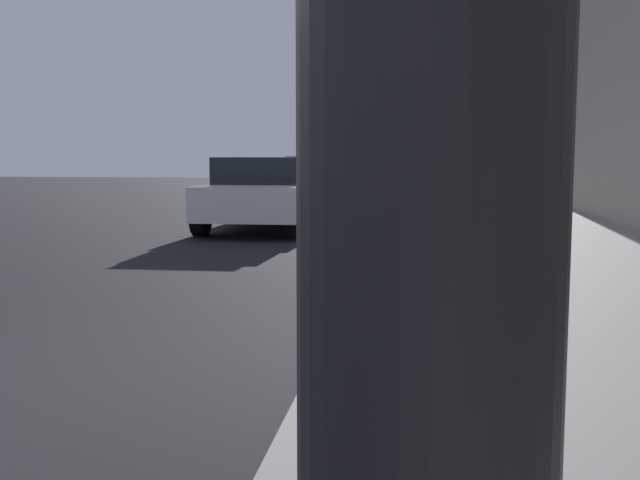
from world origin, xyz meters
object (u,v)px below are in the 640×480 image
car_black (320,179)px  car_white (269,193)px  car_yellow (343,171)px  car_silver (357,168)px

car_black → car_white: bearing=-89.4°
car_black → car_yellow: size_ratio=1.02×
car_yellow → car_silver: bearing=89.8°
car_black → car_yellow: 9.94m
car_white → car_black: 7.65m
car_white → car_yellow: 17.58m
car_black → car_silver: bearing=91.1°
car_yellow → car_silver: size_ratio=0.98×
car_black → car_silver: size_ratio=1.00×
car_white → car_yellow: size_ratio=1.02×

